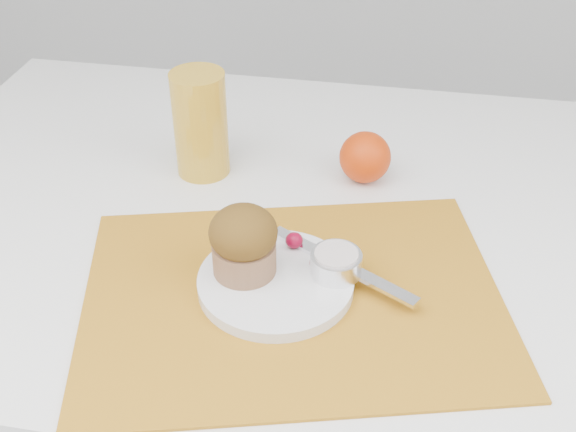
% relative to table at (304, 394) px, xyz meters
% --- Properties ---
extents(table, '(1.20, 0.80, 0.75)m').
position_rel_table_xyz_m(table, '(0.00, 0.00, 0.00)').
color(table, white).
rests_on(table, ground).
extents(placemat, '(0.56, 0.47, 0.00)m').
position_rel_table_xyz_m(placemat, '(0.01, -0.17, 0.38)').
color(placemat, '#B87619').
rests_on(placemat, table).
extents(plate, '(0.20, 0.20, 0.01)m').
position_rel_table_xyz_m(plate, '(-0.01, -0.16, 0.39)').
color(plate, white).
rests_on(plate, placemat).
extents(ramekin, '(0.07, 0.07, 0.03)m').
position_rel_table_xyz_m(ramekin, '(0.06, -0.14, 0.41)').
color(ramekin, silver).
rests_on(ramekin, plate).
extents(cream, '(0.07, 0.07, 0.01)m').
position_rel_table_xyz_m(cream, '(0.06, -0.14, 0.42)').
color(cream, beige).
rests_on(cream, ramekin).
extents(raspberry_near, '(0.02, 0.02, 0.02)m').
position_rel_table_xyz_m(raspberry_near, '(-0.00, -0.10, 0.40)').
color(raspberry_near, '#5E0217').
rests_on(raspberry_near, plate).
extents(raspberry_far, '(0.02, 0.02, 0.02)m').
position_rel_table_xyz_m(raspberry_far, '(0.03, -0.14, 0.40)').
color(raspberry_far, '#530210').
rests_on(raspberry_far, plate).
extents(butter_knife, '(0.19, 0.12, 0.01)m').
position_rel_table_xyz_m(butter_knife, '(0.06, -0.13, 0.40)').
color(butter_knife, white).
rests_on(butter_knife, plate).
extents(orange, '(0.07, 0.07, 0.07)m').
position_rel_table_xyz_m(orange, '(0.07, 0.09, 0.41)').
color(orange, '#D83C07').
rests_on(orange, table).
extents(juice_glass, '(0.08, 0.08, 0.15)m').
position_rel_table_xyz_m(juice_glass, '(-0.17, 0.08, 0.45)').
color(juice_glass, gold).
rests_on(juice_glass, table).
extents(muffin, '(0.09, 0.09, 0.09)m').
position_rel_table_xyz_m(muffin, '(-0.05, -0.15, 0.44)').
color(muffin, '#976A49').
rests_on(muffin, plate).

